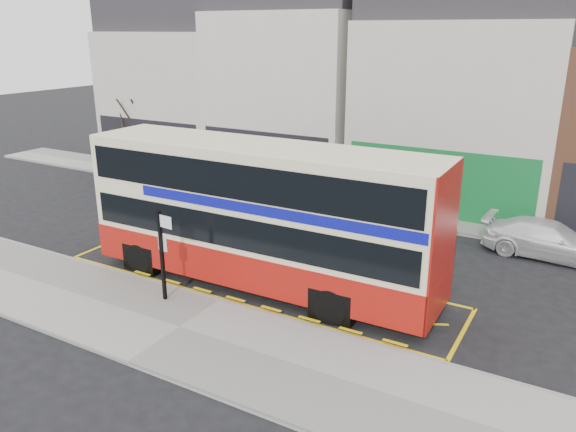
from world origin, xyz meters
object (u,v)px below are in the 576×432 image
Objects in this scene: car_silver at (180,184)px; bus_stop_post at (163,247)px; car_grey at (289,199)px; street_tree_left at (131,107)px; street_tree_right at (475,130)px; double_decker_bus at (261,214)px; car_white at (548,240)px.

bus_stop_post is at bearing -138.92° from car_silver.
car_silver is 6.22m from car_grey.
street_tree_left is 0.95× the size of street_tree_right.
double_decker_bus is 18.49m from street_tree_left.
bus_stop_post is 0.52× the size of street_tree_left.
street_tree_left is at bearing -178.51° from street_tree_right.
street_tree_right reaches higher than double_decker_bus.
double_decker_bus is at bearing -155.13° from car_grey.
street_tree_right reaches higher than car_grey.
street_tree_left is (-23.43, 2.70, 3.10)m from car_white.
bus_stop_post reaches higher than car_white.
car_silver is (-9.30, 6.85, -1.88)m from double_decker_bus.
car_grey is (6.20, 0.42, 0.03)m from car_silver.
street_tree_right is at bearing -71.64° from car_silver.
double_decker_bus reaches higher than car_silver.
car_white is at bearing -6.57° from street_tree_left.
bus_stop_post is at bearing -125.69° from double_decker_bus.
double_decker_bus is at bearing -112.04° from street_tree_right.
bus_stop_post is at bearing -114.89° from street_tree_right.
bus_stop_post is at bearing -171.02° from car_grey.
car_silver is 7.63m from street_tree_left.
car_grey is (-3.09, 7.28, -1.85)m from double_decker_bus.
double_decker_bus is 3.28m from bus_stop_post.
bus_stop_post is 18.71m from street_tree_left.
car_silver is 0.62× the size of street_tree_right.
street_tree_right is (13.58, 3.74, 3.38)m from car_silver.
car_white reaches higher than car_silver.
car_white is (7.99, 7.38, -1.82)m from double_decker_bus.
car_silver is 0.66× the size of street_tree_left.
car_silver is at bearing -27.67° from street_tree_left.
car_white is 23.79m from street_tree_left.
bus_stop_post reaches higher than car_silver.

